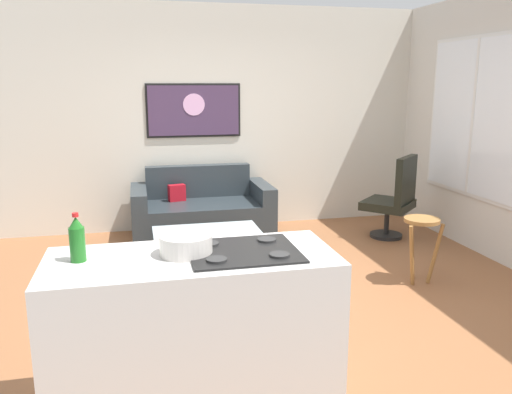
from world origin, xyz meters
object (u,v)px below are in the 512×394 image
bar_stool (421,233)px  soda_bottle (77,240)px  armchair (395,198)px  mixing_bowl (186,245)px  coffee_table (207,234)px  couch (202,214)px  wall_painting (194,110)px

bar_stool → soda_bottle: (-2.86, -1.43, 0.56)m
armchair → mixing_bowl: bearing=-134.4°
coffee_table → mixing_bowl: 2.39m
couch → bar_stool: bearing=-47.1°
couch → armchair: (2.25, -0.58, 0.20)m
armchair → bar_stool: 1.44m
wall_painting → soda_bottle: bearing=-105.3°
couch → armchair: armchair is taller
coffee_table → bar_stool: (1.89, -0.83, 0.12)m
coffee_table → bar_stool: bearing=-23.6°
wall_painting → mixing_bowl: bearing=-97.2°
coffee_table → soda_bottle: (-0.97, -2.26, 0.69)m
mixing_bowl → wall_painting: size_ratio=0.24×
mixing_bowl → soda_bottle: bearing=178.4°
couch → bar_stool: size_ratio=2.66×
couch → wall_painting: (-0.02, 0.45, 1.22)m
wall_painting → bar_stool: bearing=-52.7°
couch → wall_painting: bearing=92.0°
bar_stool → armchair: bearing=71.8°
coffee_table → soda_bottle: size_ratio=4.08×
coffee_table → soda_bottle: 2.55m
couch → bar_stool: 2.66m
mixing_bowl → wall_painting: (0.48, 3.83, 0.53)m
armchair → wall_painting: (-2.27, 1.02, 1.02)m
couch → soda_bottle: soda_bottle is taller
coffee_table → wall_painting: size_ratio=0.91×
coffee_table → armchair: 2.40m
coffee_table → mixing_bowl: mixing_bowl is taller
couch → coffee_table: (-0.09, -1.12, 0.07)m
bar_stool → soda_bottle: soda_bottle is taller
couch → soda_bottle: size_ratio=6.36×
bar_stool → soda_bottle: size_ratio=2.39×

